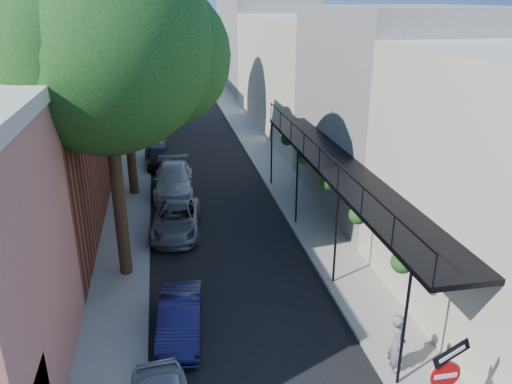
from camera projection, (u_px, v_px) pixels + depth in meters
name	position (u px, v px, depth m)	size (l,w,h in m)	color
road_surface	(193.00, 132.00, 36.96)	(6.00, 64.00, 0.01)	black
sidewalk_left	(138.00, 134.00, 36.24)	(2.00, 64.00, 0.12)	gray
sidewalk_right	(246.00, 129.00, 37.64)	(2.00, 64.00, 0.12)	gray
buildings_left	(47.00, 70.00, 32.40)	(10.10, 59.10, 12.00)	tan
buildings_right	(314.00, 69.00, 36.46)	(9.80, 55.00, 10.00)	beige
sign_post	(444.00, 379.00, 10.22)	(0.89, 0.17, 2.99)	#595B60
oak_near	(118.00, 48.00, 15.45)	(7.48, 6.80, 11.42)	black
oak_mid	(130.00, 50.00, 23.03)	(6.60, 6.00, 10.20)	black
oak_far	(136.00, 16.00, 30.87)	(7.70, 7.00, 11.90)	black
parked_car_b	(180.00, 318.00, 14.61)	(1.20, 3.45, 1.14)	#13133B
parked_car_c	(176.00, 220.00, 21.02)	(1.97, 4.26, 1.19)	slate
parked_car_d	(174.00, 180.00, 25.37)	(1.91, 4.70, 1.36)	#BABABE
parked_car_e	(157.00, 156.00, 29.43)	(1.44, 3.57, 1.22)	black
parked_car_f	(157.00, 134.00, 34.17)	(1.32, 3.78, 1.25)	slate
parked_car_g	(158.00, 119.00, 38.44)	(1.96, 4.25, 1.18)	gray
pedestrian	(397.00, 344.00, 12.87)	(0.64, 0.42, 1.74)	slate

